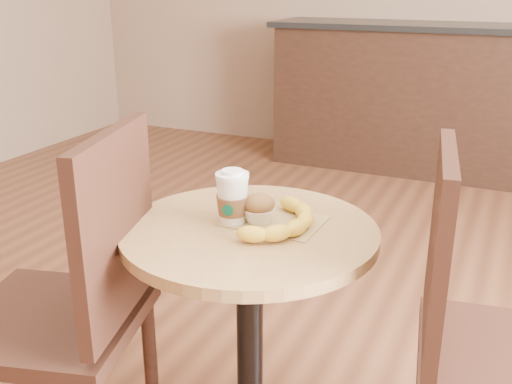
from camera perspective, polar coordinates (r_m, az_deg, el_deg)
cafe_table at (r=1.60m, az=-0.60°, el=-11.33°), size 0.64×0.64×0.75m
chair_left at (r=1.61m, az=-16.91°, el=-10.27°), size 0.54×0.54×1.01m
chair_right at (r=1.54m, az=20.98°, el=-12.81°), size 0.49×0.49×0.98m
service_counter at (r=4.49m, az=16.46°, el=8.51°), size 2.30×0.65×1.04m
kraft_bag at (r=1.52m, az=1.75°, el=-2.77°), size 0.25×0.19×0.00m
coffee_cup at (r=1.49m, az=-2.25°, el=-0.71°), size 0.08×0.09×0.14m
muffin at (r=1.50m, az=0.25°, el=-1.57°), size 0.08×0.08×0.07m
banana at (r=1.47m, az=2.88°, el=-2.73°), size 0.20×0.32×0.04m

